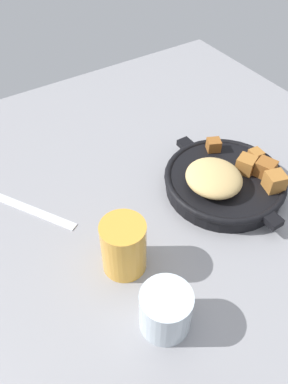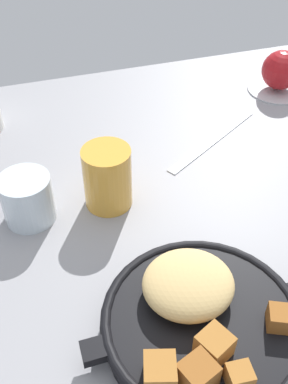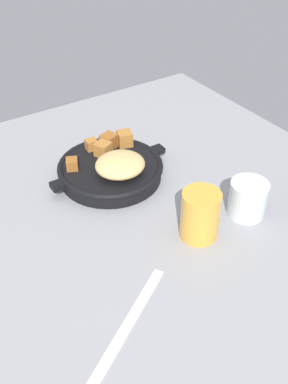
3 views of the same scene
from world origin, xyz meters
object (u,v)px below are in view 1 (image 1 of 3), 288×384
at_px(cast_iron_skillet, 224,180).
at_px(juice_glass_amber, 124,246).
at_px(water_glass_short, 166,310).
at_px(butter_knife, 19,205).

xyz_separation_m(cast_iron_skillet, juice_glass_amber, (-0.04, 0.23, 0.02)).
bearing_deg(cast_iron_skillet, water_glass_short, 123.10).
height_order(butter_knife, water_glass_short, water_glass_short).
bearing_deg(juice_glass_amber, cast_iron_skillet, -79.69).
bearing_deg(juice_glass_amber, water_glass_short, 178.78).
relative_size(cast_iron_skillet, water_glass_short, 3.71).
relative_size(cast_iron_skillet, butter_knife, 1.14).
xyz_separation_m(cast_iron_skillet, butter_knife, (0.16, 0.32, -0.02)).
bearing_deg(cast_iron_skillet, butter_knife, 63.53).
distance_m(cast_iron_skillet, juice_glass_amber, 0.23).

